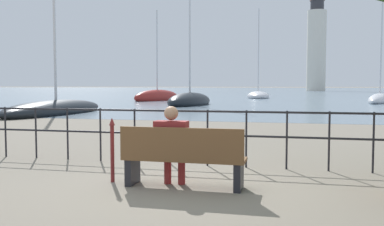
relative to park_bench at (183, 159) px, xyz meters
name	(u,v)px	position (x,y,z in m)	size (l,w,h in m)	color
ground_plane	(184,187)	(0.00, 0.06, -0.43)	(1000.00, 1000.00, 0.00)	gray
harbor_water	(291,89)	(0.00, 161.46, -0.43)	(600.00, 300.00, 0.01)	slate
park_bench	(183,159)	(0.00, 0.00, 0.00)	(1.82, 0.45, 0.90)	brown
seated_person_left	(172,142)	(-0.19, 0.08, 0.23)	(0.49, 0.35, 1.20)	maroon
promenade_railing	(208,129)	(0.00, 1.79, 0.26)	(13.04, 0.04, 1.05)	black
closed_umbrella	(112,146)	(-1.16, 0.12, 0.13)	(0.09, 0.09, 1.01)	maroon
sailboat_1	(258,96)	(-2.69, 45.05, -0.14)	(3.28, 6.27, 10.85)	silver
sailboat_2	(56,109)	(-10.74, 14.31, -0.20)	(2.25, 8.90, 7.31)	black
sailboat_3	(380,99)	(8.86, 34.62, -0.15)	(3.99, 9.07, 9.78)	silver
sailboat_4	(157,97)	(-11.77, 34.54, -0.08)	(3.72, 7.33, 9.36)	maroon
sailboat_5	(190,101)	(-6.24, 25.68, -0.11)	(3.06, 7.13, 10.70)	black
harbor_lighthouse	(316,46)	(7.08, 117.40, 12.07)	(5.17, 5.17, 26.89)	silver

